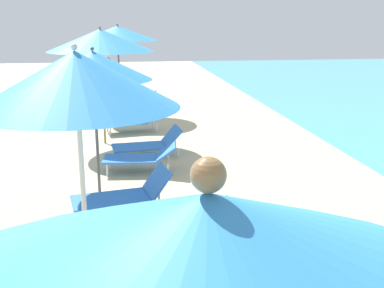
# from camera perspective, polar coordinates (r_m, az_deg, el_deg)

# --- Properties ---
(umbrella_fourth) EXTENTS (1.90, 1.90, 2.68)m
(umbrella_fourth) POSITION_cam_1_polar(r_m,az_deg,el_deg) (4.45, -13.81, 7.52)
(umbrella_fourth) COLOR silver
(umbrella_fourth) RESTS_ON ground
(lounger_fourth_shoreside) EXTENTS (1.63, 0.76, 0.58)m
(lounger_fourth_shoreside) POSITION_cam_1_polar(r_m,az_deg,el_deg) (6.27, -2.35, -9.48)
(lounger_fourth_shoreside) COLOR blue
(lounger_fourth_shoreside) RESTS_ON ground
(umbrella_fifth) EXTENTS (1.87, 1.87, 2.47)m
(umbrella_fifth) POSITION_cam_1_polar(r_m,az_deg,el_deg) (7.71, -11.85, 9.23)
(umbrella_fifth) COLOR #4C4C51
(umbrella_fifth) RESTS_ON ground
(lounger_fifth_shoreside) EXTENTS (1.47, 0.78, 0.56)m
(lounger_fifth_shoreside) POSITION_cam_1_polar(r_m,az_deg,el_deg) (9.23, -6.17, -1.55)
(lounger_fifth_shoreside) COLOR blue
(lounger_fifth_shoreside) RESTS_ON ground
(lounger_fifth_inland) EXTENTS (1.54, 0.89, 0.71)m
(lounger_fifth_inland) POSITION_cam_1_polar(r_m,az_deg,el_deg) (7.20, -8.10, -6.03)
(lounger_fifth_inland) COLOR blue
(lounger_fifth_inland) RESTS_ON ground
(umbrella_sixth) EXTENTS (2.44, 2.44, 2.74)m
(umbrella_sixth) POSITION_cam_1_polar(r_m,az_deg,el_deg) (11.21, -11.01, 12.18)
(umbrella_sixth) COLOR olive
(umbrella_sixth) RESTS_ON ground
(lounger_sixth_shoreside) EXTENTS (1.57, 0.83, 0.58)m
(lounger_sixth_shoreside) POSITION_cam_1_polar(r_m,az_deg,el_deg) (12.52, -7.03, 2.82)
(lounger_sixth_shoreside) COLOR blue
(lounger_sixth_shoreside) RESTS_ON ground
(lounger_sixth_inland) EXTENTS (1.54, 0.83, 0.62)m
(lounger_sixth_inland) POSITION_cam_1_polar(r_m,az_deg,el_deg) (10.29, -5.23, 0.05)
(lounger_sixth_inland) COLOR blue
(lounger_sixth_inland) RESTS_ON ground
(umbrella_farthest) EXTENTS (2.36, 2.36, 2.76)m
(umbrella_farthest) POSITION_cam_1_polar(r_m,az_deg,el_deg) (14.60, -8.97, 13.06)
(umbrella_farthest) COLOR #4C4C51
(umbrella_farthest) RESTS_ON ground
(lounger_farthest_shoreside) EXTENTS (1.42, 0.75, 0.58)m
(lounger_farthest_shoreside) POSITION_cam_1_polar(r_m,az_deg,el_deg) (15.94, -6.66, 5.39)
(lounger_farthest_shoreside) COLOR blue
(lounger_farthest_shoreside) RESTS_ON ground
(person_walking_near) EXTENTS (0.27, 0.39, 1.56)m
(person_walking_near) POSITION_cam_1_polar(r_m,az_deg,el_deg) (19.77, -10.08, 8.93)
(person_walking_near) COLOR #D8334C
(person_walking_near) RESTS_ON ground
(beach_ball) EXTENTS (0.30, 0.30, 0.30)m
(beach_ball) POSITION_cam_1_polar(r_m,az_deg,el_deg) (17.20, -9.84, 5.44)
(beach_ball) COLOR #E54C38
(beach_ball) RESTS_ON ground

